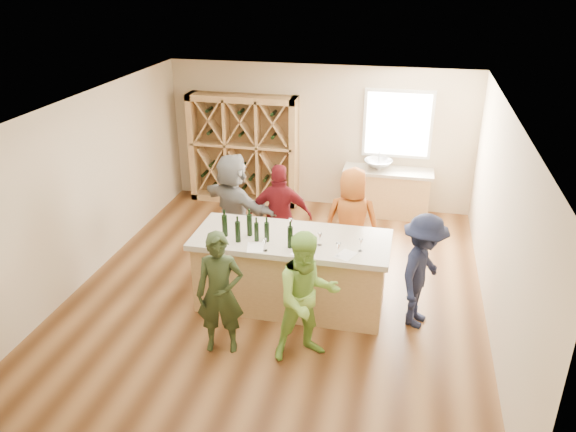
% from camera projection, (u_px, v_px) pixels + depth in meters
% --- Properties ---
extents(floor, '(6.00, 7.00, 0.10)m').
position_uv_depth(floor, '(279.00, 292.00, 8.54)').
color(floor, brown).
rests_on(floor, ground).
extents(ceiling, '(6.00, 7.00, 0.10)m').
position_uv_depth(ceiling, '(277.00, 103.00, 7.34)').
color(ceiling, white).
rests_on(ceiling, ground).
extents(wall_back, '(6.00, 0.10, 2.80)m').
position_uv_depth(wall_back, '(320.00, 136.00, 11.10)').
color(wall_back, '#C9B492').
rests_on(wall_back, ground).
extents(wall_front, '(6.00, 0.10, 2.80)m').
position_uv_depth(wall_front, '(181.00, 365.00, 4.79)').
color(wall_front, '#C9B492').
rests_on(wall_front, ground).
extents(wall_left, '(0.10, 7.00, 2.80)m').
position_uv_depth(wall_left, '(84.00, 188.00, 8.55)').
color(wall_left, '#C9B492').
rests_on(wall_left, ground).
extents(wall_right, '(0.10, 7.00, 2.80)m').
position_uv_depth(wall_right, '(504.00, 225.00, 7.34)').
color(wall_right, '#C9B492').
rests_on(wall_right, ground).
extents(window_frame, '(1.30, 0.06, 1.30)m').
position_uv_depth(window_frame, '(398.00, 124.00, 10.59)').
color(window_frame, white).
rests_on(window_frame, wall_back).
extents(window_pane, '(1.18, 0.01, 1.18)m').
position_uv_depth(window_pane, '(398.00, 125.00, 10.56)').
color(window_pane, white).
rests_on(window_pane, wall_back).
extents(wine_rack, '(2.20, 0.45, 2.20)m').
position_uv_depth(wine_rack, '(244.00, 150.00, 11.27)').
color(wine_rack, tan).
rests_on(wine_rack, floor).
extents(back_counter_base, '(1.60, 0.58, 0.86)m').
position_uv_depth(back_counter_base, '(387.00, 194.00, 10.91)').
color(back_counter_base, tan).
rests_on(back_counter_base, floor).
extents(back_counter_top, '(1.70, 0.62, 0.06)m').
position_uv_depth(back_counter_top, '(388.00, 171.00, 10.72)').
color(back_counter_top, '#BBB099').
rests_on(back_counter_top, back_counter_base).
extents(sink, '(0.54, 0.54, 0.19)m').
position_uv_depth(sink, '(378.00, 164.00, 10.71)').
color(sink, silver).
rests_on(sink, back_counter_top).
extents(faucet, '(0.02, 0.02, 0.30)m').
position_uv_depth(faucet, '(379.00, 159.00, 10.85)').
color(faucet, silver).
rests_on(faucet, back_counter_top).
extents(tasting_counter_base, '(2.60, 1.00, 1.00)m').
position_uv_depth(tasting_counter_base, '(291.00, 274.00, 7.97)').
color(tasting_counter_base, tan).
rests_on(tasting_counter_base, floor).
extents(tasting_counter_top, '(2.72, 1.12, 0.08)m').
position_uv_depth(tasting_counter_top, '(291.00, 240.00, 7.75)').
color(tasting_counter_top, '#BBB099').
rests_on(tasting_counter_top, tasting_counter_base).
extents(wine_bottle_a, '(0.09, 0.09, 0.31)m').
position_uv_depth(wine_bottle_a, '(225.00, 226.00, 7.70)').
color(wine_bottle_a, black).
rests_on(wine_bottle_a, tasting_counter_top).
extents(wine_bottle_b, '(0.08, 0.08, 0.30)m').
position_uv_depth(wine_bottle_b, '(238.00, 232.00, 7.55)').
color(wine_bottle_b, black).
rests_on(wine_bottle_b, tasting_counter_top).
extents(wine_bottle_c, '(0.09, 0.09, 0.31)m').
position_uv_depth(wine_bottle_c, '(250.00, 225.00, 7.72)').
color(wine_bottle_c, black).
rests_on(wine_bottle_c, tasting_counter_top).
extents(wine_bottle_d, '(0.08, 0.08, 0.27)m').
position_uv_depth(wine_bottle_d, '(257.00, 232.00, 7.58)').
color(wine_bottle_d, black).
rests_on(wine_bottle_d, tasting_counter_top).
extents(wine_bottle_e, '(0.08, 0.08, 0.28)m').
position_uv_depth(wine_bottle_e, '(267.00, 232.00, 7.56)').
color(wine_bottle_e, black).
rests_on(wine_bottle_e, tasting_counter_top).
extents(wine_glass_a, '(0.07, 0.07, 0.16)m').
position_uv_depth(wine_glass_a, '(265.00, 245.00, 7.33)').
color(wine_glass_a, white).
rests_on(wine_glass_a, tasting_counter_top).
extents(wine_glass_b, '(0.08, 0.08, 0.18)m').
position_uv_depth(wine_glass_b, '(298.00, 246.00, 7.30)').
color(wine_glass_b, white).
rests_on(wine_glass_b, tasting_counter_top).
extents(wine_glass_c, '(0.09, 0.09, 0.19)m').
position_uv_depth(wine_glass_c, '(338.00, 250.00, 7.19)').
color(wine_glass_c, white).
rests_on(wine_glass_c, tasting_counter_top).
extents(wine_glass_d, '(0.08, 0.08, 0.17)m').
position_uv_depth(wine_glass_d, '(320.00, 239.00, 7.48)').
color(wine_glass_d, white).
rests_on(wine_glass_d, tasting_counter_top).
extents(wine_glass_e, '(0.07, 0.07, 0.16)m').
position_uv_depth(wine_glass_e, '(361.00, 246.00, 7.33)').
color(wine_glass_e, white).
rests_on(wine_glass_e, tasting_counter_top).
extents(tasting_menu_a, '(0.28, 0.34, 0.00)m').
position_uv_depth(tasting_menu_a, '(255.00, 247.00, 7.45)').
color(tasting_menu_a, white).
rests_on(tasting_menu_a, tasting_counter_top).
extents(tasting_menu_b, '(0.26, 0.32, 0.00)m').
position_uv_depth(tasting_menu_b, '(302.00, 251.00, 7.34)').
color(tasting_menu_b, white).
rests_on(tasting_menu_b, tasting_counter_top).
extents(tasting_menu_c, '(0.31, 0.35, 0.00)m').
position_uv_depth(tasting_menu_c, '(346.00, 255.00, 7.26)').
color(tasting_menu_c, white).
rests_on(tasting_menu_c, tasting_counter_top).
extents(person_near_left, '(0.67, 0.54, 1.63)m').
position_uv_depth(person_near_left, '(220.00, 293.00, 6.91)').
color(person_near_left, '#263319').
rests_on(person_near_left, floor).
extents(person_near_right, '(0.94, 0.80, 1.70)m').
position_uv_depth(person_near_right, '(307.00, 297.00, 6.76)').
color(person_near_right, '#8CC64C').
rests_on(person_near_right, floor).
extents(person_server, '(0.77, 1.14, 1.61)m').
position_uv_depth(person_server, '(422.00, 271.00, 7.41)').
color(person_server, '#191E38').
rests_on(person_server, floor).
extents(person_far_mid, '(1.08, 0.66, 1.73)m').
position_uv_depth(person_far_mid, '(280.00, 217.00, 8.88)').
color(person_far_mid, '#590F14').
rests_on(person_far_mid, floor).
extents(person_far_right, '(0.87, 0.58, 1.74)m').
position_uv_depth(person_far_right, '(352.00, 222.00, 8.67)').
color(person_far_right, '#994C19').
rests_on(person_far_right, floor).
extents(person_far_left, '(1.73, 1.39, 1.80)m').
position_uv_depth(person_far_left, '(234.00, 207.00, 9.15)').
color(person_far_left, slate).
rests_on(person_far_left, floor).
extents(wine_bottle_f, '(0.07, 0.07, 0.30)m').
position_uv_depth(wine_bottle_f, '(290.00, 237.00, 7.39)').
color(wine_bottle_f, black).
rests_on(wine_bottle_f, tasting_counter_top).
extents(wine_glass_f, '(0.07, 0.07, 0.18)m').
position_uv_depth(wine_glass_f, '(291.00, 225.00, 7.88)').
color(wine_glass_f, white).
rests_on(wine_glass_f, tasting_counter_top).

